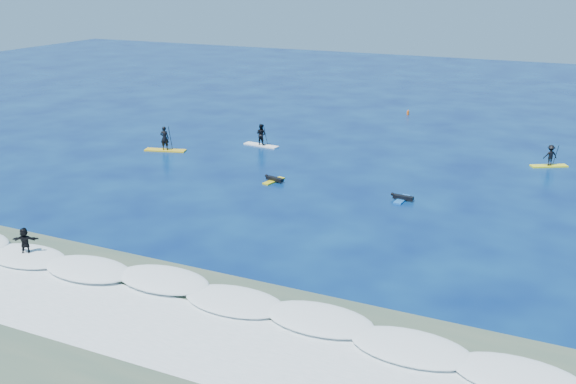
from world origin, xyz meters
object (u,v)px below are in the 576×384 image
at_px(wave_surfer, 25,243).
at_px(marker_buoy, 408,113).
at_px(sup_paddler_center, 261,136).
at_px(prone_paddler_near, 274,180).
at_px(sup_paddler_left, 165,142).
at_px(sup_paddler_right, 550,157).
at_px(prone_paddler_far, 402,198).

xyz_separation_m(wave_surfer, marker_buoy, (8.85, 41.99, -0.60)).
bearing_deg(marker_buoy, sup_paddler_center, -115.29).
bearing_deg(prone_paddler_near, sup_paddler_left, 85.77).
relative_size(prone_paddler_near, marker_buoy, 3.35).
bearing_deg(wave_surfer, sup_paddler_left, 79.17).
xyz_separation_m(sup_paddler_right, prone_paddler_far, (-8.06, -11.93, -0.61)).
relative_size(sup_paddler_left, sup_paddler_right, 1.28).
bearing_deg(sup_paddler_left, marker_buoy, 41.07).
distance_m(sup_paddler_left, sup_paddler_center, 7.93).
distance_m(sup_paddler_center, wave_surfer, 24.90).
bearing_deg(sup_paddler_left, prone_paddler_near, -32.45).
height_order(sup_paddler_right, wave_surfer, sup_paddler_right).
xyz_separation_m(prone_paddler_near, prone_paddler_far, (9.15, -0.02, -0.00)).
bearing_deg(sup_paddler_left, sup_paddler_center, 20.81).
xyz_separation_m(sup_paddler_right, prone_paddler_near, (-17.21, -11.92, -0.61)).
relative_size(prone_paddler_near, wave_surfer, 0.92).
bearing_deg(prone_paddler_far, prone_paddler_near, 94.36).
relative_size(sup_paddler_right, marker_buoy, 4.56).
bearing_deg(wave_surfer, sup_paddler_center, 61.80).
xyz_separation_m(sup_paddler_left, sup_paddler_right, (28.81, 8.33, 0.01)).
height_order(sup_paddler_left, prone_paddler_near, sup_paddler_left).
xyz_separation_m(sup_paddler_center, sup_paddler_right, (22.40, 3.66, -0.06)).
bearing_deg(marker_buoy, prone_paddler_near, -96.50).
height_order(prone_paddler_near, prone_paddler_far, prone_paddler_near).
distance_m(prone_paddler_far, marker_buoy, 26.14).
bearing_deg(sup_paddler_left, wave_surfer, -89.70).
xyz_separation_m(sup_paddler_left, marker_buoy, (14.49, 21.78, -0.48)).
bearing_deg(prone_paddler_near, wave_surfer, 173.20).
xyz_separation_m(sup_paddler_left, wave_surfer, (5.64, -20.21, 0.12)).
bearing_deg(sup_paddler_center, marker_buoy, 71.30).
distance_m(sup_paddler_right, marker_buoy, 19.65).
height_order(sup_paddler_left, sup_paddler_right, sup_paddler_left).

